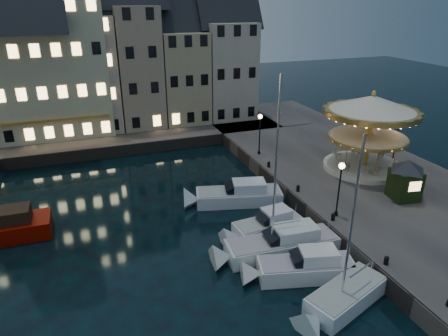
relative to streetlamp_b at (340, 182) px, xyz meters
name	(u,v)px	position (x,y,z in m)	size (l,w,h in m)	color
ground	(251,258)	(-7.20, -1.00, -4.02)	(160.00, 160.00, 0.00)	black
quay_east	(367,183)	(6.80, 5.00, -3.37)	(16.00, 56.00, 1.30)	#474442
quay_north	(97,137)	(-15.20, 27.00, -3.37)	(44.00, 12.00, 1.30)	#474442
quaywall_e	(288,197)	(-1.20, 5.00, -3.37)	(0.15, 44.00, 1.30)	#47423A
quaywall_n	(120,151)	(-13.20, 21.00, -3.37)	(48.00, 0.15, 1.30)	#47423A
streetlamp_b	(340,182)	(0.00, 0.00, 0.00)	(0.44, 0.44, 4.17)	black
streetlamp_c	(260,128)	(0.00, 13.50, 0.00)	(0.44, 0.44, 4.17)	black
streetlamp_d	(397,135)	(11.30, 7.00, 0.00)	(0.44, 0.44, 4.17)	black
bollard_a	(386,260)	(-0.60, -6.00, -2.41)	(0.30, 0.30, 0.57)	black
bollard_b	(333,216)	(-0.60, -0.50, -2.41)	(0.30, 0.30, 0.57)	black
bollard_c	(298,188)	(-0.60, 4.50, -2.41)	(0.30, 0.30, 0.57)	black
bollard_d	(269,164)	(-0.60, 10.00, -2.41)	(0.30, 0.30, 0.57)	black
townhouse_nb	(32,73)	(-21.25, 29.00, 4.26)	(6.16, 8.00, 13.80)	slate
townhouse_nc	(88,66)	(-15.20, 29.00, 4.76)	(6.82, 8.00, 14.80)	tan
townhouse_nd	(137,59)	(-9.45, 29.00, 5.26)	(5.50, 8.00, 15.80)	gray
townhouse_ne	(181,69)	(-4.00, 29.00, 3.76)	(6.16, 8.00, 12.80)	tan
townhouse_nf	(226,63)	(2.05, 29.00, 4.26)	(6.82, 8.00, 13.80)	#ABA28F
hotel_corner	(30,59)	(-21.20, 29.00, 5.76)	(17.60, 9.00, 16.80)	#BEBF98
motorboat_a	(340,301)	(-4.44, -7.03, -3.48)	(6.32, 3.86, 10.50)	silver
motorboat_b	(299,269)	(-5.22, -3.85, -3.38)	(6.99, 3.51, 2.15)	silver
motorboat_c	(277,245)	(-5.42, -1.18, -3.34)	(8.73, 2.75, 11.56)	silver
motorboat_d	(263,228)	(-5.26, 1.21, -3.38)	(6.24, 2.42, 2.15)	silver
motorboat_e	(234,196)	(-5.42, 6.69, -3.37)	(8.23, 4.20, 2.15)	silver
carousel	(370,119)	(7.53, 6.56, 2.13)	(8.41, 8.41, 7.36)	beige
ticket_kiosk	(407,173)	(6.59, 0.53, -0.50)	(3.18, 3.18, 3.73)	black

